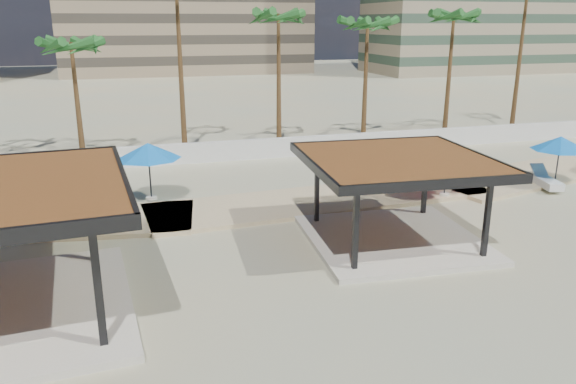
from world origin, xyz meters
name	(u,v)px	position (x,y,z in m)	size (l,w,h in m)	color
ground	(339,268)	(0.00, 0.00, 0.00)	(200.00, 200.00, 0.00)	tan
promenade	(319,196)	(2.00, 7.67, 0.06)	(44.45, 7.97, 0.24)	#C6B284
boundary_wall	(241,150)	(0.00, 16.00, 0.60)	(56.00, 0.30, 1.20)	silver
pavilion_central	(396,192)	(2.82, 1.68, 1.95)	(6.86, 6.86, 3.28)	beige
umbrella_b	(84,180)	(-8.13, 5.80, 2.16)	(3.35, 3.35, 2.30)	beige
umbrella_c	(448,152)	(7.49, 5.80, 2.25)	(3.04, 3.04, 2.41)	beige
umbrella_d	(560,143)	(13.65, 5.80, 2.27)	(2.96, 2.96, 2.43)	beige
umbrella_f	(148,151)	(-5.59, 9.02, 2.41)	(3.07, 3.07, 2.59)	beige
lounger_a	(67,222)	(-8.99, 6.23, 0.39)	(1.06, 2.40, 0.88)	silver
lounger_b	(378,184)	(5.05, 7.77, 0.37)	(0.85, 2.11, 0.78)	silver
lounger_c	(398,180)	(6.24, 8.03, 0.40)	(0.92, 2.44, 0.91)	silver
lounger_d	(546,181)	(13.15, 5.85, 0.39)	(1.21, 2.36, 0.85)	silver
palm_c	(72,50)	(-9.00, 18.10, 6.40)	(3.00, 3.00, 7.47)	brown
palm_e	(278,22)	(3.00, 18.40, 7.87)	(3.00, 3.00, 9.02)	brown
palm_f	(367,29)	(9.00, 18.60, 7.46)	(3.00, 3.00, 8.58)	brown
palm_g	(454,21)	(15.00, 18.20, 7.91)	(3.00, 3.00, 9.06)	brown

